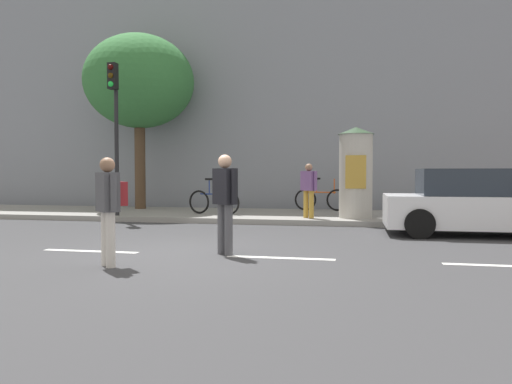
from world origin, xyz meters
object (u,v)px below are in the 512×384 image
street_tree (139,82)px  parked_car_dark (484,204)px  poster_column (356,172)px  bicycle_leaning (214,201)px  pedestrian_in_red_top (225,196)px  traffic_light (114,114)px  pedestrian_tallest (109,202)px  pedestrian_in_light_jacket (309,187)px  bicycle_upright (321,199)px

street_tree → parked_car_dark: street_tree is taller
poster_column → street_tree: 8.27m
poster_column → bicycle_leaning: 4.30m
street_tree → pedestrian_in_red_top: street_tree is taller
pedestrian_in_red_top → parked_car_dark: (4.99, 3.67, -0.29)m
parked_car_dark → pedestrian_in_red_top: bearing=-143.6°
traffic_light → pedestrian_tallest: size_ratio=2.69×
pedestrian_in_light_jacket → parked_car_dark: bearing=-24.5°
street_tree → pedestrian_tallest: street_tree is taller
bicycle_leaning → parked_car_dark: size_ratio=0.39×
pedestrian_tallest → bicycle_upright: (2.45, 9.61, -0.43)m
pedestrian_in_red_top → bicycle_upright: 8.32m
poster_column → parked_car_dark: bearing=-38.0°
poster_column → pedestrian_in_light_jacket: 1.38m
pedestrian_in_light_jacket → parked_car_dark: size_ratio=0.34×
poster_column → bicycle_leaning: poster_column is taller
poster_column → bicycle_leaning: size_ratio=1.46×
traffic_light → street_tree: 3.20m
pedestrian_in_light_jacket → bicycle_leaning: (-2.93, 0.63, -0.48)m
traffic_light → pedestrian_tallest: bearing=-63.1°
poster_column → pedestrian_in_light_jacket: poster_column is taller
poster_column → pedestrian_in_red_top: poster_column is taller
bicycle_leaning → bicycle_upright: same height
traffic_light → pedestrian_tallest: (3.29, -6.47, -2.14)m
pedestrian_tallest → pedestrian_in_red_top: 1.97m
street_tree → parked_car_dark: 11.71m
bicycle_upright → traffic_light: bearing=-151.4°
pedestrian_in_red_top → pedestrian_in_light_jacket: (0.88, 5.55, 0.02)m
traffic_light → bicycle_leaning: traffic_light is taller
street_tree → parked_car_dark: (10.22, -4.24, -3.82)m
bicycle_upright → street_tree: bearing=-177.0°
traffic_light → poster_column: (6.86, 0.78, -1.68)m
parked_car_dark → pedestrian_tallest: bearing=-141.8°
bicycle_leaning → street_tree: bearing=151.4°
pedestrian_tallest → pedestrian_in_red_top: (1.42, 1.36, 0.03)m
street_tree → traffic_light: bearing=-79.4°
traffic_light → pedestrian_in_red_top: traffic_light is taller
pedestrian_in_red_top → parked_car_dark: pedestrian_in_red_top is taller
poster_column → bicycle_leaning: bearing=176.0°
poster_column → bicycle_upright: poster_column is taller
traffic_light → pedestrian_in_red_top: (4.71, -5.11, -2.10)m
traffic_light → parked_car_dark: (9.69, -1.43, -2.39)m
street_tree → bicycle_leaning: (3.19, -1.74, -4.00)m
traffic_light → bicycle_upright: bearing=28.6°
pedestrian_in_light_jacket → bicycle_leaning: size_ratio=0.87×
bicycle_upright → parked_car_dark: parked_car_dark is taller
pedestrian_tallest → pedestrian_in_light_jacket: 7.28m
parked_car_dark → pedestrian_in_light_jacket: bearing=155.5°
street_tree → pedestrian_in_red_top: size_ratio=3.51×
bicycle_leaning → traffic_light: bearing=-158.0°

